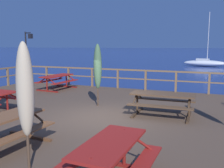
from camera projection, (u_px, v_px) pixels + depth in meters
ground_plane at (102, 136)px, 8.61m from camera, size 600.00×600.00×0.00m
wooden_deck at (102, 127)px, 8.56m from camera, size 16.22×11.60×0.66m
railing_waterside_far at (146, 76)px, 13.57m from camera, size 16.02×0.10×1.09m
picnic_table_mid_left at (2, 126)px, 5.82m from camera, size 1.55×2.15×0.78m
picnic_table_front_right at (110, 154)px, 4.33m from camera, size 1.44×1.76×0.78m
picnic_table_mid_right at (162, 99)px, 8.63m from camera, size 2.16×1.47×0.78m
picnic_table_back_right at (57, 79)px, 13.87m from camera, size 1.55×2.13×0.78m
patio_umbrella_tall_mid_left at (98, 67)px, 9.88m from camera, size 0.32×0.32×2.45m
patio_umbrella_short_front at (25, 91)px, 4.65m from camera, size 0.32×0.32×2.46m
lamp_post_hooked at (28, 50)px, 15.49m from camera, size 0.67×0.32×3.20m
sailboat_distant at (205, 63)px, 37.22m from camera, size 6.08×2.01×7.72m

